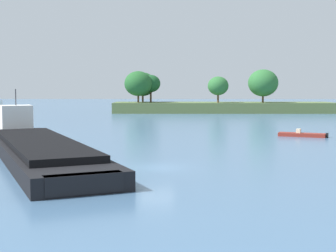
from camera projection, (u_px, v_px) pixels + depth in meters
ground_plane at (157, 168)px, 37.16m from camera, size 400.00×400.00×0.00m
treeline_island at (209, 98)px, 114.11m from camera, size 50.80×10.91×9.96m
fishing_skiff at (302, 135)px, 59.91m from camera, size 5.75×3.57×0.94m
cargo_barge at (36, 146)px, 42.97m from camera, size 18.92×32.29×5.82m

